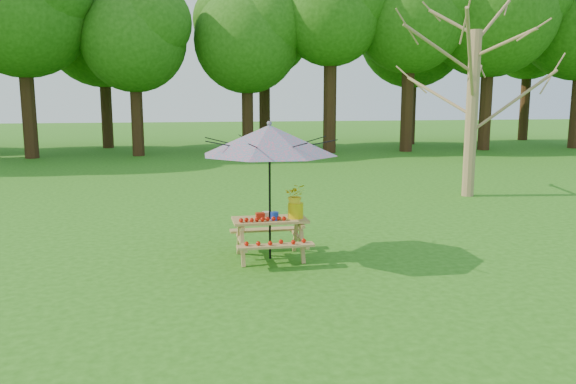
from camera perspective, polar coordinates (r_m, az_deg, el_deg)
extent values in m
cylinder|color=#8D6C4D|center=(15.71, 18.16, 7.47)|extent=(0.37, 0.37, 4.35)
cube|color=#A97C4C|center=(9.12, -1.85, -2.85)|extent=(1.20, 0.62, 0.04)
cube|color=#A97C4C|center=(8.66, -1.26, -5.48)|extent=(1.20, 0.22, 0.04)
cube|color=#A97C4C|center=(9.72, -2.36, -3.84)|extent=(1.20, 0.22, 0.04)
cylinder|color=black|center=(9.03, -1.87, 0.10)|extent=(0.04, 0.04, 2.25)
cone|color=teal|center=(8.94, -1.90, 5.32)|extent=(2.93, 2.93, 0.47)
sphere|color=teal|center=(8.92, -1.91, 6.99)|extent=(0.08, 0.08, 0.08)
cube|color=#B5210E|center=(9.11, -2.84, -2.43)|extent=(0.14, 0.12, 0.10)
cylinder|color=#142FA7|center=(9.01, -1.38, -2.45)|extent=(0.13, 0.13, 0.13)
cube|color=beige|center=(9.32, -2.17, -2.24)|extent=(0.13, 0.13, 0.07)
cylinder|color=#DBBF0B|center=(9.14, 0.77, -1.89)|extent=(0.25, 0.25, 0.25)
imported|color=yellow|center=(9.09, 0.77, -0.32)|extent=(0.39, 0.35, 0.38)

